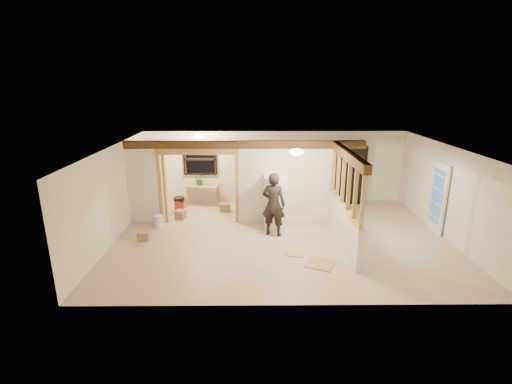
{
  "coord_description": "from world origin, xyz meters",
  "views": [
    {
      "loc": [
        -0.77,
        -9.45,
        4.14
      ],
      "look_at": [
        -0.68,
        0.4,
        1.19
      ],
      "focal_mm": 26.0,
      "sensor_mm": 36.0,
      "label": 1
    }
  ],
  "objects_px": {
    "refrigerator": "(275,201)",
    "work_table": "(203,195)",
    "woman": "(274,204)",
    "bookshelf": "(350,175)",
    "shop_vac": "(179,205)"
  },
  "relations": [
    {
      "from": "refrigerator",
      "to": "work_table",
      "type": "xyz_separation_m",
      "value": [
        -2.37,
        2.01,
        -0.41
      ]
    },
    {
      "from": "woman",
      "to": "bookshelf",
      "type": "distance_m",
      "value": 3.99
    },
    {
      "from": "shop_vac",
      "to": "bookshelf",
      "type": "distance_m",
      "value": 5.92
    },
    {
      "from": "woman",
      "to": "work_table",
      "type": "xyz_separation_m",
      "value": [
        -2.3,
        2.66,
        -0.55
      ]
    },
    {
      "from": "woman",
      "to": "shop_vac",
      "type": "height_order",
      "value": "woman"
    },
    {
      "from": "bookshelf",
      "to": "woman",
      "type": "bearing_deg",
      "value": -134.83
    },
    {
      "from": "shop_vac",
      "to": "woman",
      "type": "bearing_deg",
      "value": -32.58
    },
    {
      "from": "work_table",
      "to": "bookshelf",
      "type": "relative_size",
      "value": 0.54
    },
    {
      "from": "refrigerator",
      "to": "bookshelf",
      "type": "bearing_deg",
      "value": 38.51
    },
    {
      "from": "woman",
      "to": "bookshelf",
      "type": "xyz_separation_m",
      "value": [
        2.81,
        2.83,
        0.13
      ]
    },
    {
      "from": "work_table",
      "to": "shop_vac",
      "type": "xyz_separation_m",
      "value": [
        -0.69,
        -0.76,
        -0.09
      ]
    },
    {
      "from": "refrigerator",
      "to": "shop_vac",
      "type": "height_order",
      "value": "refrigerator"
    },
    {
      "from": "refrigerator",
      "to": "woman",
      "type": "bearing_deg",
      "value": -96.76
    },
    {
      "from": "refrigerator",
      "to": "woman",
      "type": "height_order",
      "value": "woman"
    },
    {
      "from": "woman",
      "to": "bookshelf",
      "type": "relative_size",
      "value": 0.88
    }
  ]
}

